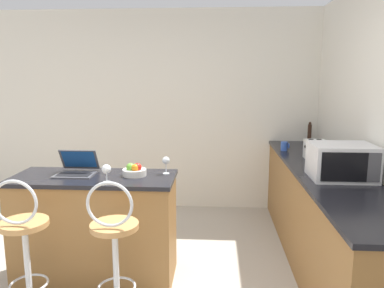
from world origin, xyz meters
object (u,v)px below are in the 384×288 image
at_px(laptop, 77,168).
at_px(toaster, 317,150).
at_px(bar_stool_far, 115,255).
at_px(mug_blue, 284,146).
at_px(fruit_bowl, 134,171).
at_px(mug_red, 313,163).
at_px(wine_glass_tall, 106,170).
at_px(wine_glass_short, 166,161).
at_px(pepper_mill, 309,133).
at_px(microwave, 342,161).
at_px(bar_stool_near, 25,252).

bearing_deg(laptop, toaster, 17.50).
height_order(bar_stool_far, mug_blue, bar_stool_far).
bearing_deg(fruit_bowl, mug_red, 14.19).
bearing_deg(wine_glass_tall, mug_blue, 40.68).
bearing_deg(toaster, wine_glass_tall, -153.30).
bearing_deg(mug_blue, wine_glass_short, -137.33).
bearing_deg(laptop, mug_blue, 30.49).
relative_size(mug_red, pepper_mill, 0.34).
relative_size(laptop, microwave, 0.66).
height_order(fruit_bowl, mug_red, fruit_bowl).
height_order(toaster, wine_glass_short, toaster).
relative_size(mug_red, mug_blue, 0.92).
bearing_deg(mug_red, wine_glass_tall, -160.71).
height_order(bar_stool_far, wine_glass_short, wine_glass_short).
xyz_separation_m(bar_stool_far, pepper_mill, (1.87, 2.31, 0.54)).
height_order(bar_stool_far, fruit_bowl, bar_stool_far).
height_order(bar_stool_near, fruit_bowl, bar_stool_near).
distance_m(bar_stool_far, mug_red, 1.95).
xyz_separation_m(bar_stool_far, toaster, (1.71, 1.34, 0.51)).
xyz_separation_m(bar_stool_far, wine_glass_tall, (-0.16, 0.40, 0.51)).
bearing_deg(toaster, mug_red, -109.44).
bearing_deg(toaster, bar_stool_near, -150.47).
distance_m(bar_stool_far, toaster, 2.24).
bearing_deg(bar_stool_far, bar_stool_near, 180.00).
xyz_separation_m(bar_stool_far, fruit_bowl, (0.02, 0.61, 0.45)).
xyz_separation_m(fruit_bowl, wine_glass_short, (0.26, 0.08, 0.07)).
distance_m(wine_glass_short, pepper_mill, 2.27).
bearing_deg(pepper_mill, microwave, -94.79).
height_order(bar_stool_far, microwave, microwave).
xyz_separation_m(pepper_mill, mug_blue, (-0.39, -0.50, -0.08)).
bearing_deg(mug_blue, toaster, -63.24).
height_order(laptop, pepper_mill, pepper_mill).
xyz_separation_m(bar_stool_near, toaster, (2.37, 1.34, 0.51)).
bearing_deg(fruit_bowl, pepper_mill, 42.36).
bearing_deg(wine_glass_short, bar_stool_near, -143.12).
distance_m(microwave, mug_blue, 1.19).
distance_m(laptop, pepper_mill, 2.89).
relative_size(wine_glass_short, mug_red, 1.61).
distance_m(pepper_mill, mug_blue, 0.64).
height_order(microwave, pepper_mill, microwave).
relative_size(microwave, toaster, 1.70).
xyz_separation_m(bar_stool_far, wine_glass_short, (0.28, 0.70, 0.52)).
xyz_separation_m(microwave, wine_glass_tall, (-1.89, -0.24, -0.04)).
bearing_deg(bar_stool_near, laptop, 75.99).
bearing_deg(wine_glass_tall, bar_stool_far, -68.49).
xyz_separation_m(toaster, wine_glass_tall, (-1.87, -0.94, 0.01)).
height_order(microwave, mug_blue, microwave).
height_order(wine_glass_short, pepper_mill, pepper_mill).
distance_m(bar_stool_near, microwave, 2.53).
relative_size(bar_stool_near, wine_glass_tall, 7.35).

